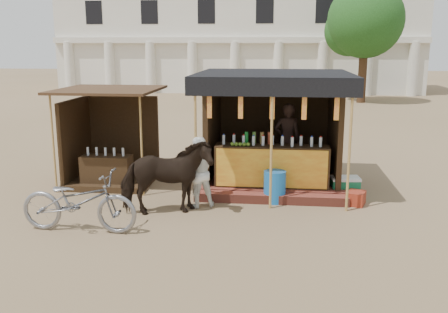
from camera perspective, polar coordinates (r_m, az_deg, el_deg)
ground at (r=9.40m, az=-1.09°, el=-8.71°), size 120.00×120.00×0.00m
main_stall at (r=12.28m, az=5.67°, el=1.37°), size 3.60×3.61×2.78m
secondary_stall at (r=12.93m, az=-13.26°, el=0.86°), size 2.40×2.40×2.38m
cow at (r=10.24m, az=-6.62°, el=-2.41°), size 2.01×1.38×1.56m
motorbike at (r=9.68m, az=-16.26°, el=-4.95°), size 2.23×0.83×1.16m
bystander at (r=10.68m, az=-3.04°, el=-1.79°), size 0.91×0.83×1.53m
blue_barrel at (r=11.11m, az=5.82°, el=-3.44°), size 0.56×0.56×0.71m
red_crate at (r=11.30m, az=14.86°, el=-4.62°), size 0.48×0.53×0.30m
cooler at (r=11.83m, az=13.66°, el=-3.36°), size 0.68×0.50×0.46m
background_building at (r=38.75m, az=1.76°, el=13.54°), size 26.00×7.45×8.18m
tree at (r=31.19m, az=15.47°, el=14.49°), size 4.50×4.40×7.00m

